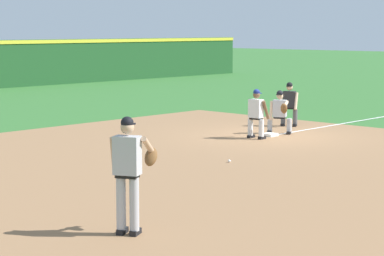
% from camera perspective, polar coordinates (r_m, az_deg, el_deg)
% --- Properties ---
extents(ground_plane, '(160.00, 160.00, 0.00)m').
position_cam_1_polar(ground_plane, '(22.52, 5.94, -0.63)').
color(ground_plane, '#336B2D').
extents(infield_dirt_patch, '(18.00, 18.00, 0.01)m').
position_cam_1_polar(infield_dirt_patch, '(17.06, 2.24, -3.20)').
color(infield_dirt_patch, '#936B47').
rests_on(infield_dirt_patch, ground).
extents(first_base_bag, '(0.38, 0.38, 0.09)m').
position_cam_1_polar(first_base_bag, '(22.52, 5.94, -0.51)').
color(first_base_bag, white).
rests_on(first_base_bag, ground).
extents(baseball, '(0.07, 0.07, 0.07)m').
position_cam_1_polar(baseball, '(18.01, 2.86, -2.53)').
color(baseball, white).
rests_on(baseball, ground).
extents(pitcher, '(0.83, 0.59, 1.86)m').
position_cam_1_polar(pitcher, '(11.60, -4.81, -3.04)').
color(pitcher, black).
rests_on(pitcher, ground).
extents(first_baseman, '(0.84, 0.99, 1.34)m').
position_cam_1_polar(first_baseman, '(22.93, 6.71, 1.35)').
color(first_baseman, black).
rests_on(first_baseman, ground).
extents(baserunner, '(0.44, 0.60, 1.46)m').
position_cam_1_polar(baserunner, '(21.88, 4.92, 1.24)').
color(baserunner, black).
rests_on(baserunner, ground).
extents(umpire, '(0.60, 0.67, 1.46)m').
position_cam_1_polar(umpire, '(24.82, 7.42, 1.95)').
color(umpire, black).
rests_on(umpire, ground).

